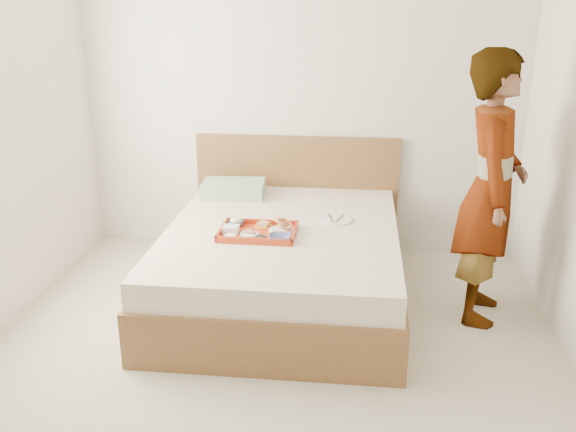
# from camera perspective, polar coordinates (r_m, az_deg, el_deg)

# --- Properties ---
(ground) EXTENTS (3.50, 4.00, 0.01)m
(ground) POSITION_cam_1_polar(r_m,az_deg,el_deg) (3.60, -2.17, -14.65)
(ground) COLOR beige
(ground) RESTS_ON ground
(wall_back) EXTENTS (3.50, 0.01, 2.60)m
(wall_back) POSITION_cam_1_polar(r_m,az_deg,el_deg) (5.02, 1.12, 11.25)
(wall_back) COLOR silver
(wall_back) RESTS_ON ground
(wall_front) EXTENTS (3.50, 0.01, 2.60)m
(wall_front) POSITION_cam_1_polar(r_m,az_deg,el_deg) (1.28, -17.03, -15.88)
(wall_front) COLOR silver
(wall_front) RESTS_ON ground
(bed) EXTENTS (1.65, 2.00, 0.53)m
(bed) POSITION_cam_1_polar(r_m,az_deg,el_deg) (4.34, -0.51, -4.33)
(bed) COLOR brown
(bed) RESTS_ON ground
(headboard) EXTENTS (1.65, 0.06, 0.95)m
(headboard) POSITION_cam_1_polar(r_m,az_deg,el_deg) (5.17, 0.80, 2.13)
(headboard) COLOR brown
(headboard) RESTS_ON ground
(pillow) EXTENTS (0.50, 0.36, 0.11)m
(pillow) POSITION_cam_1_polar(r_m,az_deg,el_deg) (4.91, -5.00, 2.48)
(pillow) COLOR #A2BA9F
(pillow) RESTS_ON bed
(tray) EXTENTS (0.50, 0.37, 0.05)m
(tray) POSITION_cam_1_polar(r_m,az_deg,el_deg) (4.11, -2.76, -1.42)
(tray) COLOR #B1381C
(tray) RESTS_ON bed
(prawn_plate) EXTENTS (0.17, 0.17, 0.01)m
(prawn_plate) POSITION_cam_1_polar(r_m,az_deg,el_deg) (4.14, -0.59, -1.29)
(prawn_plate) COLOR white
(prawn_plate) RESTS_ON tray
(navy_bowl_big) EXTENTS (0.14, 0.14, 0.03)m
(navy_bowl_big) POSITION_cam_1_polar(r_m,az_deg,el_deg) (3.98, -0.77, -1.99)
(navy_bowl_big) COLOR #141A45
(navy_bowl_big) RESTS_ON tray
(sauce_dish) EXTENTS (0.07, 0.07, 0.03)m
(sauce_dish) POSITION_cam_1_polar(r_m,az_deg,el_deg) (3.98, -2.49, -2.06)
(sauce_dish) COLOR black
(sauce_dish) RESTS_ON tray
(meat_plate) EXTENTS (0.12, 0.12, 0.01)m
(meat_plate) POSITION_cam_1_polar(r_m,az_deg,el_deg) (4.09, -3.54, -1.63)
(meat_plate) COLOR white
(meat_plate) RESTS_ON tray
(bread_plate) EXTENTS (0.12, 0.12, 0.01)m
(bread_plate) POSITION_cam_1_polar(r_m,az_deg,el_deg) (4.22, -2.26, -0.94)
(bread_plate) COLOR orange
(bread_plate) RESTS_ON tray
(salad_bowl) EXTENTS (0.11, 0.11, 0.03)m
(salad_bowl) POSITION_cam_1_polar(r_m,az_deg,el_deg) (4.24, -4.75, -0.67)
(salad_bowl) COLOR #141A45
(salad_bowl) RESTS_ON tray
(plastic_tub) EXTENTS (0.11, 0.09, 0.05)m
(plastic_tub) POSITION_cam_1_polar(r_m,az_deg,el_deg) (4.13, -5.23, -1.20)
(plastic_tub) COLOR silver
(plastic_tub) RESTS_ON tray
(cheese_round) EXTENTS (0.07, 0.07, 0.03)m
(cheese_round) POSITION_cam_1_polar(r_m,az_deg,el_deg) (4.03, -5.29, -1.89)
(cheese_round) COLOR white
(cheese_round) RESTS_ON tray
(dinner_plate) EXTENTS (0.26, 0.26, 0.01)m
(dinner_plate) POSITION_cam_1_polar(r_m,az_deg,el_deg) (4.38, 4.31, -0.33)
(dinner_plate) COLOR white
(dinner_plate) RESTS_ON bed
(person) EXTENTS (0.53, 0.70, 1.74)m
(person) POSITION_cam_1_polar(r_m,az_deg,el_deg) (4.12, 18.01, 2.30)
(person) COLOR beige
(person) RESTS_ON ground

